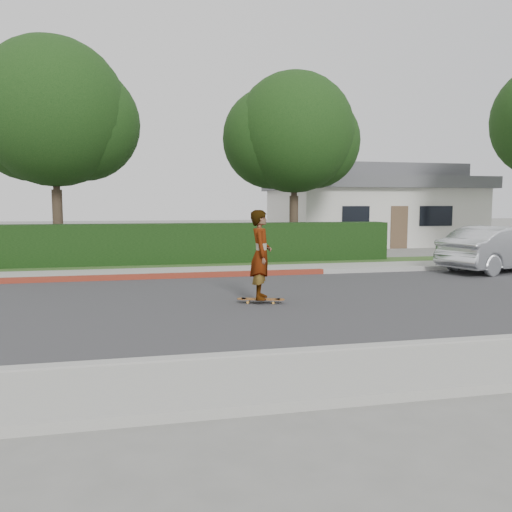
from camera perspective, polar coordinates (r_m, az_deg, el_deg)
The scene contains 15 objects.
ground at distance 11.65m, azimuth 9.78°, elevation -4.89°, with size 120.00×120.00×0.00m, color slate.
road at distance 11.65m, azimuth 9.78°, elevation -4.87°, with size 60.00×8.00×0.01m, color #2D2D30.
curb_near at distance 8.07m, azimuth 20.85°, elevation -9.48°, with size 60.00×0.20×0.15m, color #9E9E99.
sidewalk_near at distance 7.37m, azimuth 24.72°, elevation -11.22°, with size 60.00×1.60×0.12m, color gray.
curb_far at distance 15.46m, azimuth 4.11°, elevation -1.88°, with size 60.00×0.20×0.15m, color #9E9E99.
curb_red_section at distance 14.87m, azimuth -14.74°, elevation -2.36°, with size 12.00×0.21×0.15m, color maroon.
sidewalk_far at distance 16.32m, azimuth 3.23°, elevation -1.52°, with size 60.00×1.60×0.12m, color gray.
planting_strip at distance 17.86m, azimuth 1.87°, elevation -0.91°, with size 60.00×1.60×0.10m, color #2D4C1E.
hedge at distance 17.91m, azimuth -7.95°, elevation 1.31°, with size 15.00×1.00×1.50m, color black.
tree_left at distance 19.81m, azimuth -22.07°, elevation 14.48°, with size 5.99×5.21×8.00m.
tree_center at distance 20.80m, azimuth 4.22°, elevation 13.44°, with size 5.66×4.84×7.44m.
house at distance 29.31m, azimuth 12.72°, elevation 5.61°, with size 10.60×8.60×4.30m.
skateboard at distance 10.97m, azimuth 0.55°, elevation -4.99°, with size 1.06×0.51×0.10m.
skateboarder at distance 10.83m, azimuth 0.56°, elevation 0.15°, with size 0.71×0.47×1.94m, color white.
car_silver at distance 18.05m, azimuth 26.17°, elevation 0.75°, with size 1.56×4.47×1.47m, color silver.
Camera 1 is at (-4.30, -10.61, 2.16)m, focal length 35.00 mm.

